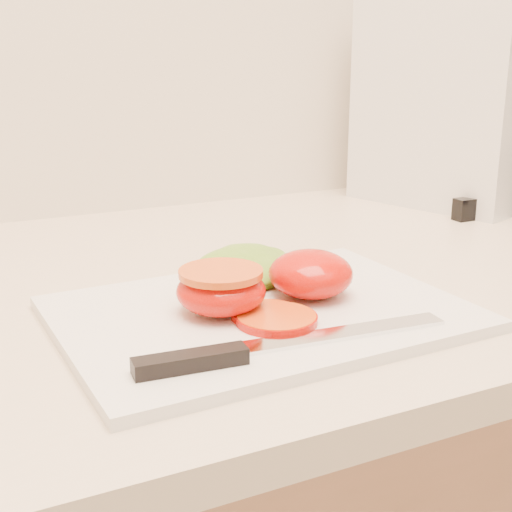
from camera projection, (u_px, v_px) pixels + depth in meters
name	position (u px, v px, depth m)	size (l,w,h in m)	color
cutting_board	(261.00, 314.00, 0.62)	(0.34, 0.25, 0.01)	silver
tomato_half_dome	(311.00, 274.00, 0.64)	(0.08, 0.08, 0.04)	red
tomato_half_cut	(221.00, 289.00, 0.60)	(0.08, 0.08, 0.04)	red
tomato_slice_0	(277.00, 319.00, 0.59)	(0.07, 0.07, 0.01)	#D55910
tomato_slice_1	(266.00, 314.00, 0.60)	(0.06, 0.06, 0.01)	#D55910
lettuce_leaf_0	(250.00, 267.00, 0.69)	(0.12, 0.08, 0.03)	olive
knife	(256.00, 349.00, 0.53)	(0.26, 0.04, 0.01)	silver
appliance	(458.00, 100.00, 1.06)	(0.20, 0.25, 0.30)	silver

